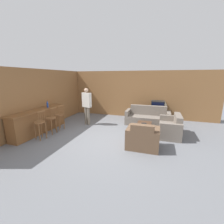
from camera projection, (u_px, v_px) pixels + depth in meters
name	position (u px, v px, depth m)	size (l,w,h in m)	color
ground_plane	(108.00, 139.00, 5.58)	(24.00, 24.00, 0.00)	slate
wall_back	(128.00, 94.00, 8.58)	(9.40, 0.08, 2.60)	olive
wall_left	(54.00, 97.00, 7.44)	(0.08, 8.55, 2.60)	olive
bar_counter	(40.00, 121.00, 6.20)	(0.55, 2.72, 0.97)	brown
bar_chair_near	(40.00, 124.00, 5.47)	(0.45, 0.45, 1.08)	brown
bar_chair_mid	(51.00, 120.00, 6.02)	(0.39, 0.39, 1.08)	brown
bar_chair_far	(59.00, 117.00, 6.51)	(0.44, 0.44, 1.08)	brown
couch_far	(147.00, 118.00, 7.27)	(2.06, 0.84, 0.89)	#70665B
armchair_near	(143.00, 139.00, 4.82)	(1.02, 0.80, 0.86)	brown
loveseat_right	(171.00, 128.00, 5.89)	(0.77, 1.39, 0.85)	#70665B
coffee_table	(144.00, 125.00, 6.19)	(0.58, 0.96, 0.37)	#472D1E
tv_unit	(157.00, 115.00, 8.03)	(0.97, 0.47, 0.53)	black
tv	(158.00, 106.00, 7.91)	(0.67, 0.52, 0.50)	black
bottle	(47.00, 104.00, 6.50)	(0.08, 0.08, 0.30)	#234293
book_on_table	(144.00, 123.00, 6.21)	(0.22, 0.13, 0.02)	black
table_lamp	(165.00, 103.00, 7.78)	(0.27, 0.27, 0.51)	brown
person_by_window	(87.00, 104.00, 7.10)	(0.56, 0.28, 1.75)	#756B5B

